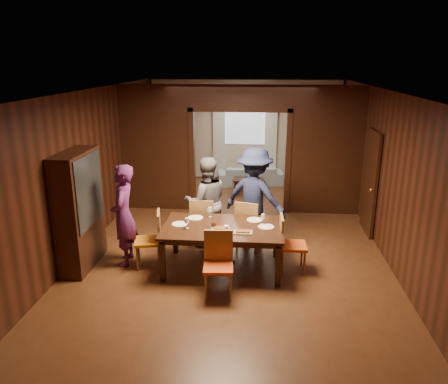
# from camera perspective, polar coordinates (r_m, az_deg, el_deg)

# --- Properties ---
(floor) EXTENTS (9.00, 9.00, 0.00)m
(floor) POSITION_cam_1_polar(r_m,az_deg,el_deg) (8.88, 1.41, -5.77)
(floor) COLOR #502A16
(floor) RESTS_ON ground
(ceiling) EXTENTS (5.50, 9.00, 0.02)m
(ceiling) POSITION_cam_1_polar(r_m,az_deg,el_deg) (8.20, 1.56, 13.25)
(ceiling) COLOR silver
(ceiling) RESTS_ON room_walls
(room_walls) EXTENTS (5.52, 9.01, 2.90)m
(room_walls) POSITION_cam_1_polar(r_m,az_deg,el_deg) (10.25, 2.15, 6.14)
(room_walls) COLOR black
(room_walls) RESTS_ON floor
(person_purple) EXTENTS (0.49, 0.69, 1.76)m
(person_purple) POSITION_cam_1_polar(r_m,az_deg,el_deg) (7.64, -12.99, -2.98)
(person_purple) COLOR #501C54
(person_purple) RESTS_ON floor
(person_grey) EXTENTS (0.99, 0.87, 1.72)m
(person_grey) POSITION_cam_1_polar(r_m,az_deg,el_deg) (8.21, -2.31, -1.30)
(person_grey) COLOR #5C5C64
(person_grey) RESTS_ON floor
(person_navy) EXTENTS (1.40, 1.15, 1.89)m
(person_navy) POSITION_cam_1_polar(r_m,az_deg,el_deg) (8.24, 4.04, -0.64)
(person_navy) COLOR #1C2246
(person_navy) RESTS_ON floor
(sofa) EXTENTS (1.91, 0.97, 0.53)m
(sofa) POSITION_cam_1_polar(r_m,az_deg,el_deg) (12.44, 3.43, 2.21)
(sofa) COLOR #99B5C8
(sofa) RESTS_ON floor
(serving_bowl) EXTENTS (0.30, 0.30, 0.07)m
(serving_bowl) POSITION_cam_1_polar(r_m,az_deg,el_deg) (7.32, 0.34, -4.11)
(serving_bowl) COLOR black
(serving_bowl) RESTS_ON dining_table
(dining_table) EXTENTS (2.00, 1.24, 0.76)m
(dining_table) POSITION_cam_1_polar(r_m,az_deg,el_deg) (7.44, -0.17, -7.24)
(dining_table) COLOR black
(dining_table) RESTS_ON floor
(coffee_table) EXTENTS (0.80, 0.50, 0.40)m
(coffee_table) POSITION_cam_1_polar(r_m,az_deg,el_deg) (11.61, 3.18, 0.79)
(coffee_table) COLOR black
(coffee_table) RESTS_ON floor
(chair_left) EXTENTS (0.52, 0.52, 0.97)m
(chair_left) POSITION_cam_1_polar(r_m,az_deg,el_deg) (7.60, -9.93, -6.11)
(chair_left) COLOR #C96E12
(chair_left) RESTS_ON floor
(chair_right) EXTENTS (0.46, 0.46, 0.97)m
(chair_right) POSITION_cam_1_polar(r_m,az_deg,el_deg) (7.40, 9.00, -6.71)
(chair_right) COLOR #DE4E14
(chair_right) RESTS_ON floor
(chair_far_l) EXTENTS (0.44, 0.44, 0.97)m
(chair_far_l) POSITION_cam_1_polar(r_m,az_deg,el_deg) (8.28, -2.76, -3.89)
(chair_far_l) COLOR #EE3E16
(chair_far_l) RESTS_ON floor
(chair_far_r) EXTENTS (0.54, 0.54, 0.97)m
(chair_far_r) POSITION_cam_1_polar(r_m,az_deg,el_deg) (8.15, 3.33, -4.26)
(chair_far_r) COLOR #C15512
(chair_far_r) RESTS_ON floor
(chair_near) EXTENTS (0.47, 0.47, 0.97)m
(chair_near) POSITION_cam_1_polar(r_m,az_deg,el_deg) (6.60, -0.76, -9.55)
(chair_near) COLOR #C83F12
(chair_near) RESTS_ON floor
(hutch) EXTENTS (0.40, 1.20, 2.00)m
(hutch) POSITION_cam_1_polar(r_m,az_deg,el_deg) (7.72, -18.39, -2.29)
(hutch) COLOR black
(hutch) RESTS_ON floor
(door_right) EXTENTS (0.06, 0.90, 2.10)m
(door_right) POSITION_cam_1_polar(r_m,az_deg,el_deg) (9.26, 18.59, 1.16)
(door_right) COLOR black
(door_right) RESTS_ON floor
(window_far) EXTENTS (1.20, 0.03, 1.30)m
(window_far) POSITION_cam_1_polar(r_m,az_deg,el_deg) (12.74, 2.76, 9.15)
(window_far) COLOR silver
(window_far) RESTS_ON back_wall
(curtain_left) EXTENTS (0.35, 0.06, 2.40)m
(curtain_left) POSITION_cam_1_polar(r_m,az_deg,el_deg) (12.82, -0.65, 7.19)
(curtain_left) COLOR white
(curtain_left) RESTS_ON back_wall
(curtain_right) EXTENTS (0.35, 0.06, 2.40)m
(curtain_right) POSITION_cam_1_polar(r_m,az_deg,el_deg) (12.76, 6.12, 7.05)
(curtain_right) COLOR white
(curtain_right) RESTS_ON back_wall
(plate_left) EXTENTS (0.27, 0.27, 0.01)m
(plate_left) POSITION_cam_1_polar(r_m,az_deg,el_deg) (7.41, -5.81, -4.19)
(plate_left) COLOR white
(plate_left) RESTS_ON dining_table
(plate_far_l) EXTENTS (0.27, 0.27, 0.01)m
(plate_far_l) POSITION_cam_1_polar(r_m,az_deg,el_deg) (7.68, -3.75, -3.38)
(plate_far_l) COLOR white
(plate_far_l) RESTS_ON dining_table
(plate_far_r) EXTENTS (0.27, 0.27, 0.01)m
(plate_far_r) POSITION_cam_1_polar(r_m,az_deg,el_deg) (7.58, 4.02, -3.66)
(plate_far_r) COLOR white
(plate_far_r) RESTS_ON dining_table
(plate_right) EXTENTS (0.27, 0.27, 0.01)m
(plate_right) POSITION_cam_1_polar(r_m,az_deg,el_deg) (7.30, 5.51, -4.54)
(plate_right) COLOR silver
(plate_right) RESTS_ON dining_table
(plate_near) EXTENTS (0.27, 0.27, 0.01)m
(plate_near) POSITION_cam_1_polar(r_m,az_deg,el_deg) (6.92, -0.48, -5.68)
(plate_near) COLOR white
(plate_near) RESTS_ON dining_table
(platter_a) EXTENTS (0.30, 0.20, 0.04)m
(platter_a) POSITION_cam_1_polar(r_m,az_deg,el_deg) (7.16, -0.47, -4.77)
(platter_a) COLOR gray
(platter_a) RESTS_ON dining_table
(platter_b) EXTENTS (0.30, 0.20, 0.04)m
(platter_b) POSITION_cam_1_polar(r_m,az_deg,el_deg) (7.04, 2.49, -5.19)
(platter_b) COLOR slate
(platter_b) RESTS_ON dining_table
(wineglass_left) EXTENTS (0.08, 0.08, 0.18)m
(wineglass_left) POSITION_cam_1_polar(r_m,az_deg,el_deg) (7.21, -4.88, -4.09)
(wineglass_left) COLOR silver
(wineglass_left) RESTS_ON dining_table
(wineglass_far) EXTENTS (0.08, 0.08, 0.18)m
(wineglass_far) POSITION_cam_1_polar(r_m,az_deg,el_deg) (7.70, -1.84, -2.64)
(wineglass_far) COLOR white
(wineglass_far) RESTS_ON dining_table
(wineglass_right) EXTENTS (0.08, 0.08, 0.18)m
(wineglass_right) POSITION_cam_1_polar(r_m,az_deg,el_deg) (7.38, 5.12, -3.56)
(wineglass_right) COLOR silver
(wineglass_right) RESTS_ON dining_table
(tumbler) EXTENTS (0.07, 0.07, 0.14)m
(tumbler) POSITION_cam_1_polar(r_m,az_deg,el_deg) (6.97, 0.29, -4.95)
(tumbler) COLOR white
(tumbler) RESTS_ON dining_table
(condiment_jar) EXTENTS (0.08, 0.08, 0.11)m
(condiment_jar) POSITION_cam_1_polar(r_m,az_deg,el_deg) (7.23, -1.34, -4.26)
(condiment_jar) COLOR #522313
(condiment_jar) RESTS_ON dining_table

